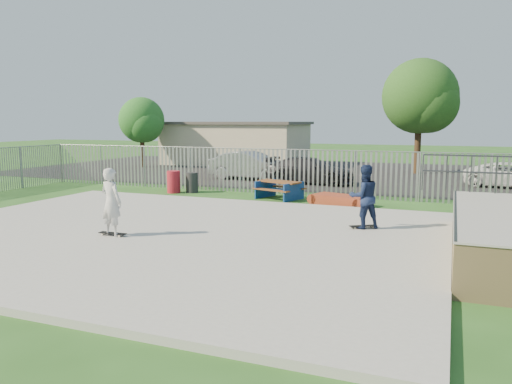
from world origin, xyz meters
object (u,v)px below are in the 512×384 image
at_px(tree_mid, 420,97).
at_px(skater_navy, 364,197).
at_px(trash_bin_red, 174,182).
at_px(funbox, 340,200).
at_px(trash_bin_grey, 192,183).
at_px(car_silver, 251,165).
at_px(car_dark, 310,170).
at_px(picnic_table, 279,190).
at_px(tree_left, 142,120).
at_px(skater_white, 111,202).

xyz_separation_m(tree_mid, skater_navy, (-0.24, -18.06, -3.65)).
distance_m(trash_bin_red, skater_navy, 10.75).
xyz_separation_m(funbox, trash_bin_grey, (-7.01, 1.02, 0.26)).
xyz_separation_m(car_silver, tree_mid, (8.31, 6.85, 3.92)).
bearing_deg(car_dark, funbox, -151.10).
height_order(car_silver, car_dark, car_silver).
relative_size(picnic_table, car_silver, 0.46).
distance_m(trash_bin_red, tree_left, 13.92).
relative_size(car_dark, tree_left, 0.95).
bearing_deg(car_silver, skater_white, -167.75).
height_order(car_dark, tree_left, tree_left).
distance_m(car_silver, tree_left, 11.31).
xyz_separation_m(funbox, tree_mid, (1.90, 13.50, 4.52)).
height_order(picnic_table, funbox, picnic_table).
xyz_separation_m(tree_left, tree_mid, (18.41, 2.43, 1.41)).
bearing_deg(funbox, trash_bin_red, -167.29).
relative_size(trash_bin_red, car_dark, 0.21).
height_order(trash_bin_red, trash_bin_grey, trash_bin_red).
bearing_deg(tree_mid, tree_left, -172.49).
distance_m(tree_mid, skater_navy, 18.42).
xyz_separation_m(tree_left, skater_navy, (18.17, -15.63, -2.23)).
bearing_deg(trash_bin_grey, picnic_table, -4.17).
relative_size(car_silver, skater_navy, 2.57).
bearing_deg(car_dark, tree_left, 73.70).
distance_m(funbox, tree_left, 20.13).
height_order(picnic_table, tree_mid, tree_mid).
distance_m(picnic_table, tree_mid, 14.28).
height_order(trash_bin_grey, car_silver, car_silver).
distance_m(trash_bin_red, car_dark, 7.33).
relative_size(funbox, tree_left, 0.45).
distance_m(picnic_table, tree_left, 17.52).
bearing_deg(trash_bin_red, car_dark, 48.47).
height_order(trash_bin_grey, skater_navy, skater_navy).
bearing_deg(trash_bin_grey, funbox, -8.25).
bearing_deg(car_silver, car_dark, -93.88).
bearing_deg(trash_bin_red, tree_left, 130.03).
bearing_deg(tree_mid, skater_navy, -90.77).
bearing_deg(car_dark, trash_bin_grey, 144.71).
distance_m(trash_bin_red, tree_mid, 16.62).
relative_size(picnic_table, trash_bin_grey, 2.36).
height_order(funbox, trash_bin_grey, trash_bin_grey).
bearing_deg(picnic_table, car_dark, 110.02).
xyz_separation_m(trash_bin_red, car_silver, (1.33, 6.02, 0.30)).
bearing_deg(trash_bin_grey, skater_navy, -32.72).
height_order(car_dark, tree_mid, tree_mid).
bearing_deg(trash_bin_grey, tree_mid, 54.49).
height_order(trash_bin_grey, tree_left, tree_left).
height_order(funbox, car_dark, car_dark).
bearing_deg(tree_left, trash_bin_grey, -46.63).
height_order(funbox, tree_mid, tree_mid).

